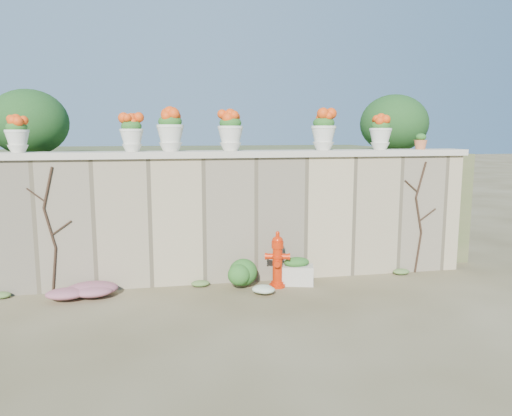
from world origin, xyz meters
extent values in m
plane|color=brown|center=(0.00, 0.00, 0.00)|extent=(80.00, 80.00, 0.00)
cube|color=tan|center=(0.00, 1.80, 1.00)|extent=(8.00, 0.40, 2.00)
cube|color=beige|center=(0.00, 1.80, 2.05)|extent=(8.10, 0.52, 0.10)
cube|color=#384C23|center=(0.00, 5.00, 1.00)|extent=(9.00, 6.00, 2.00)
ellipsoid|color=#143814|center=(-3.20, 3.00, 2.55)|extent=(1.30, 1.30, 1.10)
ellipsoid|color=#143814|center=(3.40, 3.00, 2.55)|extent=(1.30, 1.30, 1.10)
cylinder|color=black|center=(-2.66, 1.58, 0.35)|extent=(0.12, 0.04, 0.70)
cylinder|color=black|center=(-2.69, 1.58, 1.00)|extent=(0.17, 0.04, 0.61)
cylinder|color=black|center=(-2.67, 1.58, 1.60)|extent=(0.18, 0.04, 0.61)
cylinder|color=black|center=(-2.52, 1.58, 1.00)|extent=(0.30, 0.02, 0.22)
cylinder|color=black|center=(-2.85, 1.58, 1.50)|extent=(0.25, 0.02, 0.21)
cylinder|color=black|center=(3.24, 1.58, 0.35)|extent=(0.12, 0.04, 0.70)
cylinder|color=black|center=(3.22, 1.58, 1.00)|extent=(0.17, 0.04, 0.61)
cylinder|color=black|center=(3.23, 1.58, 1.60)|extent=(0.18, 0.04, 0.61)
cylinder|color=black|center=(3.38, 1.58, 1.00)|extent=(0.30, 0.02, 0.22)
cylinder|color=black|center=(3.05, 1.58, 1.50)|extent=(0.25, 0.02, 0.21)
cylinder|color=red|center=(0.68, 1.25, 0.02)|extent=(0.25, 0.25, 0.04)
cylinder|color=red|center=(0.68, 1.25, 0.36)|extent=(0.15, 0.15, 0.55)
cylinder|color=red|center=(0.68, 1.25, 0.49)|extent=(0.19, 0.19, 0.04)
cylinder|color=red|center=(0.68, 1.25, 0.67)|extent=(0.19, 0.19, 0.11)
ellipsoid|color=red|center=(0.68, 1.25, 0.76)|extent=(0.17, 0.17, 0.12)
cylinder|color=red|center=(0.68, 1.25, 0.83)|extent=(0.06, 0.06, 0.09)
cylinder|color=red|center=(0.56, 1.29, 0.49)|extent=(0.14, 0.12, 0.09)
cylinder|color=red|center=(0.80, 1.22, 0.49)|extent=(0.14, 0.12, 0.09)
cylinder|color=red|center=(0.65, 1.16, 0.40)|extent=(0.10, 0.11, 0.08)
cube|color=beige|center=(1.01, 1.33, 0.15)|extent=(0.58, 0.43, 0.31)
ellipsoid|color=#1E5119|center=(1.01, 1.33, 0.36)|extent=(0.45, 0.34, 0.16)
ellipsoid|color=#1E5119|center=(0.10, 1.24, 0.28)|extent=(0.58, 0.53, 0.56)
ellipsoid|color=#CB2881|center=(-2.27, 1.24, 0.14)|extent=(1.01, 0.68, 0.27)
ellipsoid|color=white|center=(0.47, 0.94, 0.10)|extent=(0.55, 0.44, 0.20)
ellipsoid|color=#1E5119|center=(-3.09, 1.80, 2.47)|extent=(0.29, 0.29, 0.18)
ellipsoid|color=#E3420E|center=(-3.09, 1.80, 2.54)|extent=(0.26, 0.26, 0.18)
ellipsoid|color=#1E5119|center=(-1.47, 1.80, 2.48)|extent=(0.31, 0.31, 0.18)
ellipsoid|color=#E3420E|center=(-1.47, 1.80, 2.56)|extent=(0.27, 0.27, 0.19)
ellipsoid|color=#1E5119|center=(-0.89, 1.80, 2.55)|extent=(0.36, 0.36, 0.22)
ellipsoid|color=#E3420E|center=(-0.89, 1.80, 2.64)|extent=(0.32, 0.32, 0.23)
ellipsoid|color=#1E5119|center=(0.04, 1.80, 2.53)|extent=(0.35, 0.35, 0.21)
ellipsoid|color=#E3420E|center=(0.04, 1.80, 2.62)|extent=(0.30, 0.30, 0.22)
ellipsoid|color=#1E5119|center=(1.57, 1.80, 2.54)|extent=(0.35, 0.35, 0.21)
ellipsoid|color=#E3420E|center=(1.57, 1.80, 2.63)|extent=(0.31, 0.31, 0.22)
ellipsoid|color=#1E5119|center=(2.57, 1.80, 2.50)|extent=(0.32, 0.32, 0.19)
ellipsoid|color=#E3420E|center=(2.57, 1.80, 2.58)|extent=(0.28, 0.28, 0.20)
ellipsoid|color=#1E5119|center=(3.31, 1.80, 2.30)|extent=(0.18, 0.18, 0.12)
camera|label=1|loc=(-1.10, -6.05, 2.42)|focal=35.00mm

